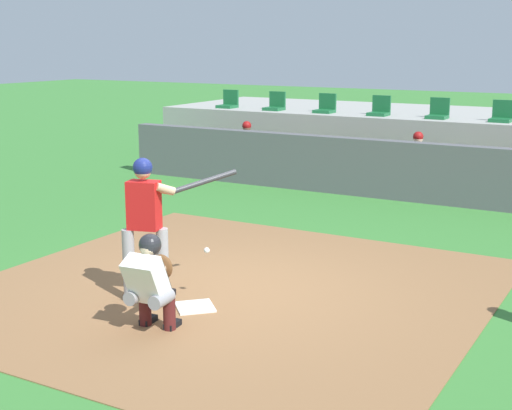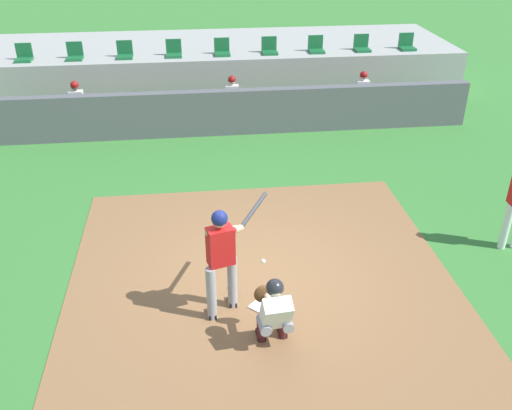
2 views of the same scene
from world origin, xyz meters
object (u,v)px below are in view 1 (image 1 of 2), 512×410
(stadium_seat_1, at_px, (275,105))
(stadium_seat_4, at_px, (438,113))
(dugout_player_0, at_px, (244,148))
(batter_at_plate, at_px, (147,220))
(dugout_player_1, at_px, (415,161))
(home_plate, at_px, (195,307))
(stadium_seat_5, at_px, (502,116))
(stadium_seat_3, at_px, (380,110))
(stadium_seat_0, at_px, (229,103))
(stadium_seat_2, at_px, (326,107))
(catcher_crouched, at_px, (151,279))

(stadium_seat_1, relative_size, stadium_seat_4, 1.00)
(dugout_player_0, bearing_deg, batter_at_plate, -67.30)
(dugout_player_1, bearing_deg, home_plate, -90.94)
(batter_at_plate, height_order, stadium_seat_4, stadium_seat_4)
(stadium_seat_5, bearing_deg, stadium_seat_3, 180.00)
(stadium_seat_0, height_order, stadium_seat_3, same)
(dugout_player_1, bearing_deg, stadium_seat_3, 127.80)
(stadium_seat_0, height_order, stadium_seat_2, same)
(stadium_seat_0, distance_m, stadium_seat_3, 4.33)
(stadium_seat_2, xyz_separation_m, stadium_seat_5, (4.33, 0.00, 0.00))
(home_plate, bearing_deg, stadium_seat_3, 98.08)
(home_plate, xyz_separation_m, catcher_crouched, (-0.02, -0.81, 0.58))
(home_plate, bearing_deg, stadium_seat_4, 90.00)
(home_plate, distance_m, stadium_seat_1, 11.17)
(stadium_seat_2, bearing_deg, catcher_crouched, -75.39)
(stadium_seat_1, height_order, stadium_seat_4, same)
(stadium_seat_1, distance_m, stadium_seat_3, 2.89)
(stadium_seat_0, bearing_deg, stadium_seat_4, 0.00)
(stadium_seat_4, bearing_deg, stadium_seat_1, 180.00)
(stadium_seat_0, bearing_deg, stadium_seat_5, 0.00)
(home_plate, xyz_separation_m, stadium_seat_3, (-1.44, 10.18, 1.51))
(stadium_seat_3, relative_size, stadium_seat_5, 1.00)
(stadium_seat_3, bearing_deg, catcher_crouched, -82.64)
(stadium_seat_3, bearing_deg, stadium_seat_1, 180.00)
(catcher_crouched, xyz_separation_m, dugout_player_1, (0.16, 8.95, 0.07))
(stadium_seat_2, distance_m, stadium_seat_5, 4.33)
(home_plate, height_order, stadium_seat_4, stadium_seat_4)
(stadium_seat_0, distance_m, stadium_seat_5, 7.22)
(batter_at_plate, distance_m, dugout_player_1, 8.21)
(catcher_crouched, bearing_deg, stadium_seat_4, 89.87)
(stadium_seat_5, bearing_deg, dugout_player_1, -122.79)
(catcher_crouched, bearing_deg, stadium_seat_3, 97.36)
(stadium_seat_1, bearing_deg, stadium_seat_2, 0.00)
(stadium_seat_5, bearing_deg, stadium_seat_1, 180.00)
(stadium_seat_4, bearing_deg, stadium_seat_2, 180.00)
(stadium_seat_0, xyz_separation_m, stadium_seat_3, (4.33, 0.00, 0.00))
(home_plate, xyz_separation_m, stadium_seat_5, (1.44, 10.18, 1.51))
(dugout_player_0, distance_m, stadium_seat_3, 3.45)
(stadium_seat_3, bearing_deg, home_plate, -81.92)
(stadium_seat_0, xyz_separation_m, stadium_seat_4, (5.78, 0.00, 0.00))
(batter_at_plate, xyz_separation_m, dugout_player_1, (0.81, 8.16, -0.36))
(stadium_seat_0, bearing_deg, stadium_seat_3, 0.00)
(catcher_crouched, xyz_separation_m, stadium_seat_3, (-1.42, 10.99, 0.93))
(dugout_player_1, relative_size, stadium_seat_2, 2.71)
(dugout_player_0, distance_m, stadium_seat_0, 2.78)
(batter_at_plate, bearing_deg, stadium_seat_0, 116.57)
(stadium_seat_3, distance_m, stadium_seat_4, 1.44)
(dugout_player_1, relative_size, stadium_seat_1, 2.71)
(dugout_player_0, relative_size, stadium_seat_5, 2.71)
(stadium_seat_1, bearing_deg, dugout_player_1, -24.49)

